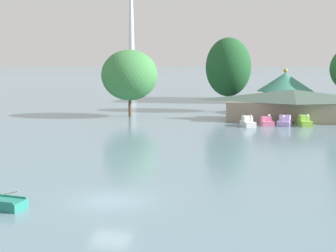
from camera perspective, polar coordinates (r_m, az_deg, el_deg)
name	(u,v)px	position (r m, az deg, el deg)	size (l,w,h in m)	color
ground_plane	(110,201)	(29.35, -6.98, -8.95)	(2000.00, 2000.00, 0.00)	slate
pedal_boat_white	(248,122)	(63.28, 9.62, 0.45)	(2.25, 3.21, 1.65)	white
pedal_boat_pink	(267,122)	(64.91, 11.85, 0.53)	(2.00, 3.11, 1.60)	pink
pedal_boat_lavender	(285,121)	(65.00, 13.92, 0.55)	(2.14, 2.74, 1.52)	#B299D8
pedal_boat_lime	(304,122)	(65.26, 16.16, 0.51)	(1.90, 3.01, 1.67)	#8CCC3F
boathouse	(293,104)	(70.60, 14.88, 2.55)	(20.34, 8.52, 4.52)	gray
green_roof_pavilion	(285,90)	(80.45, 13.96, 4.20)	(9.18, 9.18, 7.41)	brown
shoreline_tree_tall_left	(130,75)	(73.18, -4.68, 6.14)	(8.67, 8.67, 10.35)	brown
shoreline_tree_mid	(228,67)	(81.66, 7.31, 7.08)	(7.73, 7.73, 12.61)	brown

